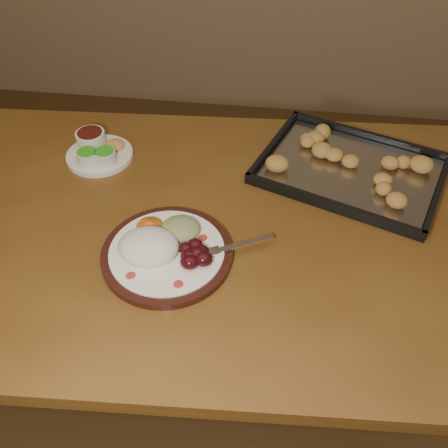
# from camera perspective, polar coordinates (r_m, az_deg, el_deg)

# --- Properties ---
(dining_table) EXTENTS (1.55, 0.99, 0.75)m
(dining_table) POSITION_cam_1_polar(r_m,az_deg,el_deg) (1.24, -3.04, -2.97)
(dining_table) COLOR brown
(dining_table) RESTS_ON ground
(dinner_plate) EXTENTS (0.37, 0.29, 0.07)m
(dinner_plate) POSITION_cam_1_polar(r_m,az_deg,el_deg) (1.09, -6.78, -2.83)
(dinner_plate) COLOR black
(dinner_plate) RESTS_ON dining_table
(condiment_saucer) EXTENTS (0.18, 0.18, 0.06)m
(condiment_saucer) POSITION_cam_1_polar(r_m,az_deg,el_deg) (1.39, -14.28, 8.17)
(condiment_saucer) COLOR silver
(condiment_saucer) RESTS_ON dining_table
(baking_tray) EXTENTS (0.54, 0.47, 0.05)m
(baking_tray) POSITION_cam_1_polar(r_m,az_deg,el_deg) (1.34, 14.29, 6.19)
(baking_tray) COLOR black
(baking_tray) RESTS_ON dining_table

